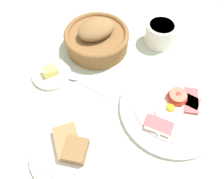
{
  "coord_description": "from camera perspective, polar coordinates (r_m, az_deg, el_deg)",
  "views": [
    {
      "loc": [
        -0.11,
        -0.22,
        0.5
      ],
      "look_at": [
        -0.03,
        0.09,
        0.02
      ],
      "focal_mm": 35.0,
      "sensor_mm": 36.0,
      "label": 1
    }
  ],
  "objects": [
    {
      "name": "ground_plane",
      "position": [
        0.56,
        5.27,
        -7.66
      ],
      "size": [
        3.0,
        3.0,
        0.0
      ],
      "primitive_type": "plane",
      "color": "#B7CCB7"
    },
    {
      "name": "bread_plate",
      "position": [
        0.53,
        -10.74,
        -15.02
      ],
      "size": [
        0.19,
        0.19,
        0.04
      ],
      "color": "silver",
      "rests_on": "ground_plane"
    },
    {
      "name": "butter_dish",
      "position": [
        0.65,
        -15.54,
        4.05
      ],
      "size": [
        0.11,
        0.11,
        0.03
      ],
      "color": "silver",
      "rests_on": "ground_plane"
    },
    {
      "name": "bread_basket",
      "position": [
        0.68,
        -3.97,
        13.3
      ],
      "size": [
        0.2,
        0.2,
        0.09
      ],
      "color": "brown",
      "rests_on": "ground_plane"
    },
    {
      "name": "breakfast_plate",
      "position": [
        0.58,
        15.54,
        -4.6
      ],
      "size": [
        0.27,
        0.27,
        0.04
      ],
      "color": "silver",
      "rests_on": "ground_plane"
    },
    {
      "name": "sugar_cup",
      "position": [
        0.71,
        12.48,
        14.23
      ],
      "size": [
        0.09,
        0.09,
        0.07
      ],
      "color": "white",
      "rests_on": "ground_plane"
    },
    {
      "name": "teaspoon_by_saucer",
      "position": [
        0.63,
        -9.52,
        2.87
      ],
      "size": [
        0.15,
        0.15,
        0.01
      ],
      "rotation": [
        0.0,
        0.0,
        2.32
      ],
      "color": "silver",
      "rests_on": "ground_plane"
    }
  ]
}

